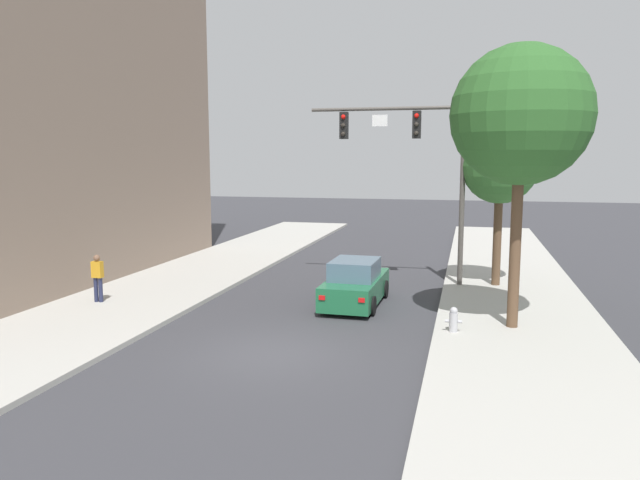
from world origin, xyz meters
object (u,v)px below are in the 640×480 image
Objects in this scene: fire_hydrant at (454,319)px; street_tree_second at (500,167)px; traffic_signal_mast at (419,151)px; street_tree_nearest at (521,116)px; car_lead_green at (355,284)px; pedestrian_sidewalk_left_walker at (98,276)px.

street_tree_second is (1.42, 6.99, 4.19)m from fire_hydrant.
traffic_signal_mast is 6.69m from street_tree_nearest.
traffic_signal_mast is 0.93× the size of street_tree_nearest.
car_lead_green is at bearing 157.35° from street_tree_nearest.
street_tree_second reaches higher than pedestrian_sidewalk_left_walker.
traffic_signal_mast is 4.57× the size of pedestrian_sidewalk_left_walker.
car_lead_green is at bearing -116.13° from traffic_signal_mast.
fire_hydrant is 6.03m from street_tree_nearest.
street_tree_second is (3.05, 0.29, -0.62)m from traffic_signal_mast.
traffic_signal_mast reaches higher than street_tree_second.
traffic_signal_mast is 10.42× the size of fire_hydrant.
pedestrian_sidewalk_left_walker is 11.98m from fire_hydrant.
street_tree_nearest reaches higher than pedestrian_sidewalk_left_walker.
traffic_signal_mast is 12.63m from pedestrian_sidewalk_left_walker.
pedestrian_sidewalk_left_walker is 14.55m from street_tree_nearest.
traffic_signal_mast is at bearing 119.76° from street_tree_nearest.
pedestrian_sidewalk_left_walker reaches higher than car_lead_green.
fire_hydrant is at bearing -150.18° from street_tree_nearest.
traffic_signal_mast is 8.41m from fire_hydrant.
car_lead_green is 4.59m from fire_hydrant.
fire_hydrant is 0.09× the size of street_tree_nearest.
pedestrian_sidewalk_left_walker is at bearing -150.11° from traffic_signal_mast.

